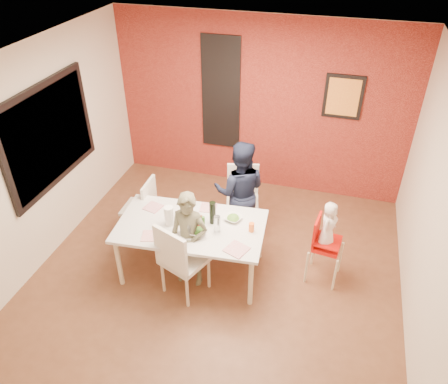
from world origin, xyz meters
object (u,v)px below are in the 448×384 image
(chair_left, at_px, (143,205))
(toddler, at_px, (328,225))
(child_near, at_px, (189,240))
(chair_far, at_px, (243,194))
(chair_near, at_px, (179,258))
(child_far, at_px, (240,192))
(paper_towel_roll, at_px, (169,216))
(dining_table, at_px, (191,229))
(wine_bottle, at_px, (213,213))
(high_chair, at_px, (323,243))

(chair_left, xyz_separation_m, toddler, (2.47, -0.18, 0.33))
(child_near, bearing_deg, chair_far, 74.31)
(chair_near, relative_size, toddler, 1.69)
(child_far, bearing_deg, paper_towel_roll, 45.16)
(dining_table, bearing_deg, child_far, 65.35)
(chair_left, height_order, wine_bottle, wine_bottle)
(high_chair, distance_m, wine_bottle, 1.39)
(paper_towel_roll, bearing_deg, wine_bottle, 19.90)
(dining_table, xyz_separation_m, toddler, (1.58, 0.34, 0.16))
(chair_far, height_order, toddler, toddler)
(chair_left, bearing_deg, dining_table, 58.68)
(chair_near, bearing_deg, high_chair, -132.13)
(high_chair, distance_m, paper_towel_roll, 1.88)
(dining_table, relative_size, high_chair, 2.06)
(chair_far, relative_size, child_near, 0.74)
(chair_left, distance_m, child_far, 1.34)
(dining_table, height_order, toddler, toddler)
(chair_near, height_order, chair_far, chair_near)
(high_chair, bearing_deg, child_far, 73.67)
(wine_bottle, bearing_deg, paper_towel_roll, -160.10)
(child_near, height_order, child_far, child_far)
(high_chair, height_order, child_near, child_near)
(chair_near, height_order, child_near, child_near)
(chair_near, xyz_separation_m, wine_bottle, (0.24, 0.53, 0.31))
(chair_near, xyz_separation_m, toddler, (1.58, 0.75, 0.25))
(child_near, xyz_separation_m, paper_towel_roll, (-0.28, 0.11, 0.22))
(chair_left, relative_size, toddler, 1.46)
(chair_far, bearing_deg, child_far, -98.93)
(child_near, relative_size, toddler, 2.12)
(chair_near, height_order, chair_left, chair_near)
(chair_left, relative_size, high_chair, 1.00)
(dining_table, xyz_separation_m, wine_bottle, (0.24, 0.12, 0.21))
(chair_left, bearing_deg, high_chair, 84.72)
(chair_far, height_order, wine_bottle, wine_bottle)
(dining_table, distance_m, chair_left, 1.04)
(chair_near, relative_size, paper_towel_roll, 4.09)
(high_chair, xyz_separation_m, child_far, (-1.17, 0.51, 0.20))
(wine_bottle, bearing_deg, chair_near, -113.96)
(chair_near, xyz_separation_m, high_chair, (1.56, 0.76, -0.04))
(wine_bottle, bearing_deg, chair_left, 160.63)
(dining_table, bearing_deg, child_near, -78.45)
(wine_bottle, bearing_deg, child_far, 78.34)
(toddler, distance_m, paper_towel_roll, 1.87)
(dining_table, xyz_separation_m, high_chair, (1.56, 0.34, -0.13))
(chair_left, distance_m, child_near, 1.16)
(high_chair, relative_size, toddler, 1.47)
(toddler, bearing_deg, child_near, 124.88)
(chair_near, distance_m, high_chair, 1.74)
(chair_far, distance_m, paper_towel_roll, 1.35)
(child_near, distance_m, paper_towel_roll, 0.37)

